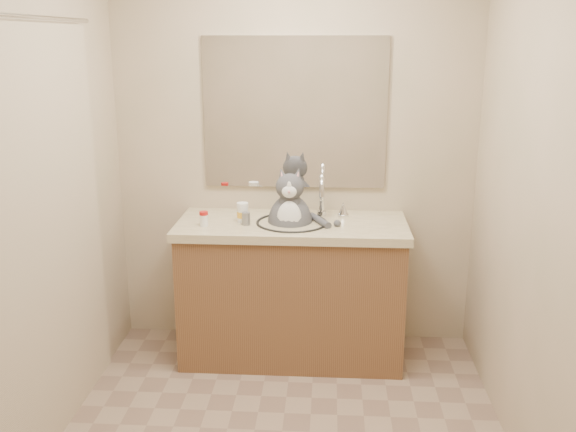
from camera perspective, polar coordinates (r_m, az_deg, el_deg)
The scene contains 8 objects.
room at distance 2.72m, azimuth -0.83°, elevation 0.93°, with size 2.22×2.52×2.42m.
vanity at distance 3.87m, azimuth 0.35°, elevation -6.32°, with size 1.34×0.59×1.12m.
mirror at distance 3.89m, azimuth 0.61°, elevation 9.11°, with size 1.10×0.02×0.90m, color white.
shower_curtain at distance 3.12m, azimuth -20.28°, elevation -1.35°, with size 0.02×1.30×1.93m.
cat at distance 3.74m, azimuth 0.21°, elevation -0.34°, with size 0.38×0.30×0.53m.
pill_bottle_redcap at distance 3.68m, azimuth -7.49°, elevation -0.23°, with size 0.06×0.06×0.09m.
pill_bottle_orange at distance 3.73m, azimuth -4.05°, elevation 0.28°, with size 0.08×0.08×0.11m.
grey_canister at distance 3.68m, azimuth -3.76°, elevation -0.24°, with size 0.05×0.05×0.07m.
Camera 1 is at (0.21, -2.62, 1.89)m, focal length 40.00 mm.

